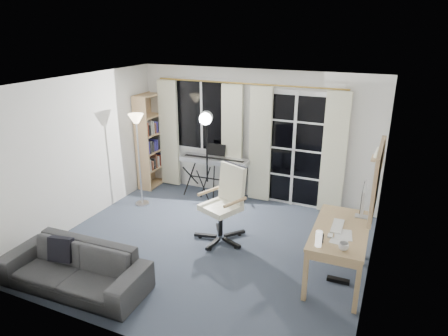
{
  "coord_description": "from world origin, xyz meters",
  "views": [
    {
      "loc": [
        2.34,
        -4.67,
        3.12
      ],
      "look_at": [
        0.12,
        0.35,
        1.14
      ],
      "focal_mm": 32.0,
      "sensor_mm": 36.0,
      "label": 1
    }
  ],
  "objects_px": {
    "bookshelf": "(152,142)",
    "monitor": "(364,198)",
    "mug": "(344,246)",
    "office_chair": "(227,197)",
    "torchiere_lamp": "(137,133)",
    "sofa": "(73,262)",
    "keyboard_piano": "(214,161)",
    "desk": "(340,235)",
    "studio_light": "(206,129)"
  },
  "relations": [
    {
      "from": "monitor",
      "to": "mug",
      "type": "height_order",
      "value": "monitor"
    },
    {
      "from": "desk",
      "to": "sofa",
      "type": "distance_m",
      "value": 3.34
    },
    {
      "from": "bookshelf",
      "to": "desk",
      "type": "distance_m",
      "value": 4.4
    },
    {
      "from": "monitor",
      "to": "sofa",
      "type": "relative_size",
      "value": 0.27
    },
    {
      "from": "torchiere_lamp",
      "to": "mug",
      "type": "relative_size",
      "value": 14.52
    },
    {
      "from": "mug",
      "to": "sofa",
      "type": "bearing_deg",
      "value": -161.3
    },
    {
      "from": "desk",
      "to": "sofa",
      "type": "height_order",
      "value": "sofa"
    },
    {
      "from": "desk",
      "to": "monitor",
      "type": "height_order",
      "value": "monitor"
    },
    {
      "from": "torchiere_lamp",
      "to": "mug",
      "type": "xyz_separation_m",
      "value": [
        3.73,
        -1.36,
        -0.59
      ]
    },
    {
      "from": "sofa",
      "to": "office_chair",
      "type": "bearing_deg",
      "value": 54.85
    },
    {
      "from": "office_chair",
      "to": "desk",
      "type": "xyz_separation_m",
      "value": [
        1.72,
        -0.38,
        -0.06
      ]
    },
    {
      "from": "bookshelf",
      "to": "torchiere_lamp",
      "type": "xyz_separation_m",
      "value": [
        0.38,
        -0.96,
        0.47
      ]
    },
    {
      "from": "keyboard_piano",
      "to": "sofa",
      "type": "height_order",
      "value": "keyboard_piano"
    },
    {
      "from": "torchiere_lamp",
      "to": "office_chair",
      "type": "relative_size",
      "value": 1.45
    },
    {
      "from": "office_chair",
      "to": "mug",
      "type": "bearing_deg",
      "value": -3.15
    },
    {
      "from": "keyboard_piano",
      "to": "studio_light",
      "type": "distance_m",
      "value": 0.74
    },
    {
      "from": "bookshelf",
      "to": "desk",
      "type": "relative_size",
      "value": 1.4
    },
    {
      "from": "torchiere_lamp",
      "to": "sofa",
      "type": "height_order",
      "value": "torchiere_lamp"
    },
    {
      "from": "torchiere_lamp",
      "to": "studio_light",
      "type": "relative_size",
      "value": 0.96
    },
    {
      "from": "bookshelf",
      "to": "studio_light",
      "type": "distance_m",
      "value": 1.57
    },
    {
      "from": "sofa",
      "to": "keyboard_piano",
      "type": "bearing_deg",
      "value": 80.55
    },
    {
      "from": "monitor",
      "to": "sofa",
      "type": "distance_m",
      "value": 3.78
    },
    {
      "from": "bookshelf",
      "to": "mug",
      "type": "relative_size",
      "value": 16.13
    },
    {
      "from": "office_chair",
      "to": "desk",
      "type": "distance_m",
      "value": 1.77
    },
    {
      "from": "bookshelf",
      "to": "torchiere_lamp",
      "type": "bearing_deg",
      "value": -70.47
    },
    {
      "from": "bookshelf",
      "to": "sofa",
      "type": "height_order",
      "value": "bookshelf"
    },
    {
      "from": "monitor",
      "to": "mug",
      "type": "xyz_separation_m",
      "value": [
        -0.1,
        -0.95,
        -0.21
      ]
    },
    {
      "from": "office_chair",
      "to": "keyboard_piano",
      "type": "bearing_deg",
      "value": 144.82
    },
    {
      "from": "studio_light",
      "to": "bookshelf",
      "type": "bearing_deg",
      "value": 146.37
    },
    {
      "from": "bookshelf",
      "to": "office_chair",
      "type": "bearing_deg",
      "value": -33.94
    },
    {
      "from": "studio_light",
      "to": "desk",
      "type": "height_order",
      "value": "studio_light"
    },
    {
      "from": "bookshelf",
      "to": "monitor",
      "type": "height_order",
      "value": "bookshelf"
    },
    {
      "from": "desk",
      "to": "monitor",
      "type": "distance_m",
      "value": 0.61
    },
    {
      "from": "torchiere_lamp",
      "to": "monitor",
      "type": "bearing_deg",
      "value": -6.05
    },
    {
      "from": "bookshelf",
      "to": "torchiere_lamp",
      "type": "relative_size",
      "value": 1.11
    },
    {
      "from": "monitor",
      "to": "office_chair",
      "type": "bearing_deg",
      "value": -179.22
    },
    {
      "from": "torchiere_lamp",
      "to": "sofa",
      "type": "bearing_deg",
      "value": -74.37
    },
    {
      "from": "office_chair",
      "to": "sofa",
      "type": "distance_m",
      "value": 2.3
    },
    {
      "from": "bookshelf",
      "to": "sofa",
      "type": "relative_size",
      "value": 0.99
    },
    {
      "from": "office_chair",
      "to": "mug",
      "type": "xyz_separation_m",
      "value": [
        1.82,
        -0.88,
        0.08
      ]
    },
    {
      "from": "mug",
      "to": "sofa",
      "type": "relative_size",
      "value": 0.06
    },
    {
      "from": "mug",
      "to": "studio_light",
      "type": "bearing_deg",
      "value": 144.35
    },
    {
      "from": "bookshelf",
      "to": "monitor",
      "type": "xyz_separation_m",
      "value": [
        4.2,
        -1.37,
        0.09
      ]
    },
    {
      "from": "keyboard_piano",
      "to": "monitor",
      "type": "xyz_separation_m",
      "value": [
        2.75,
        -1.26,
        0.25
      ]
    },
    {
      "from": "desk",
      "to": "studio_light",
      "type": "bearing_deg",
      "value": 149.96
    },
    {
      "from": "office_chair",
      "to": "monitor",
      "type": "relative_size",
      "value": 2.27
    },
    {
      "from": "keyboard_piano",
      "to": "office_chair",
      "type": "relative_size",
      "value": 1.14
    },
    {
      "from": "keyboard_piano",
      "to": "desk",
      "type": "distance_m",
      "value": 3.08
    },
    {
      "from": "torchiere_lamp",
      "to": "office_chair",
      "type": "distance_m",
      "value": 2.08
    },
    {
      "from": "keyboard_piano",
      "to": "mug",
      "type": "xyz_separation_m",
      "value": [
        2.65,
        -2.21,
        0.04
      ]
    }
  ]
}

